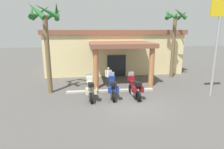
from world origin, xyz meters
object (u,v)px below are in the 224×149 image
(motorcycle_maroon, at_px, (135,88))
(roadside_sign, at_px, (218,32))
(palm_tree_roadside, at_px, (46,27))
(motorcycle_cream, at_px, (90,89))
(pedestrian, at_px, (108,75))
(motorcycle_blue, at_px, (113,88))
(palm_tree_near_portico, at_px, (174,28))
(motel_building, at_px, (112,50))

(motorcycle_maroon, relative_size, roadside_sign, 0.34)
(motorcycle_maroon, relative_size, palm_tree_roadside, 0.35)
(motorcycle_cream, bearing_deg, pedestrian, -32.34)
(motorcycle_blue, relative_size, roadside_sign, 0.34)
(pedestrian, bearing_deg, motorcycle_maroon, 37.09)
(pedestrian, xyz_separation_m, palm_tree_near_portico, (6.33, 2.44, 3.69))
(motorcycle_cream, height_order, palm_tree_near_portico, palm_tree_near_portico)
(motorcycle_cream, relative_size, roadside_sign, 0.34)
(motel_building, bearing_deg, roadside_sign, -59.54)
(roadside_sign, bearing_deg, motorcycle_cream, 178.51)
(palm_tree_roadside, xyz_separation_m, roadside_sign, (11.30, -1.90, -0.38))
(motorcycle_cream, relative_size, motorcycle_maroon, 1.00)
(palm_tree_roadside, bearing_deg, motorcycle_maroon, -16.05)
(pedestrian, relative_size, palm_tree_roadside, 0.25)
(motorcycle_maroon, relative_size, pedestrian, 1.37)
(motorcycle_blue, bearing_deg, pedestrian, 2.06)
(motorcycle_cream, bearing_deg, palm_tree_near_portico, -60.61)
(pedestrian, relative_size, palm_tree_near_portico, 0.25)
(motorcycle_blue, bearing_deg, motorcycle_maroon, -93.15)
(motorcycle_blue, xyz_separation_m, roadside_sign, (6.91, -0.32, 3.62))
(motorcycle_blue, distance_m, palm_tree_roadside, 6.15)
(motorcycle_cream, height_order, palm_tree_roadside, palm_tree_roadside)
(motel_building, bearing_deg, pedestrian, -100.54)
(motorcycle_cream, distance_m, palm_tree_near_portico, 10.12)
(motel_building, relative_size, motorcycle_blue, 6.49)
(palm_tree_roadside, height_order, palm_tree_near_portico, palm_tree_near_portico)
(motel_building, distance_m, motorcycle_cream, 9.73)
(motorcycle_maroon, height_order, palm_tree_roadside, palm_tree_roadside)
(motel_building, bearing_deg, palm_tree_near_portico, -39.38)
(motorcycle_blue, xyz_separation_m, motorcycle_maroon, (1.49, -0.12, 0.00))
(motorcycle_blue, distance_m, palm_tree_near_portico, 8.96)
(pedestrian, height_order, palm_tree_near_portico, palm_tree_near_portico)
(motorcycle_maroon, bearing_deg, motorcycle_cream, 83.91)
(palm_tree_roadside, bearing_deg, roadside_sign, -9.52)
(motel_building, distance_m, palm_tree_roadside, 9.64)
(motorcycle_blue, height_order, palm_tree_near_portico, palm_tree_near_portico)
(motorcycle_maroon, bearing_deg, motel_building, -3.06)
(motorcycle_cream, height_order, motorcycle_maroon, same)
(palm_tree_roadside, relative_size, palm_tree_near_portico, 0.98)
(roadside_sign, bearing_deg, motel_building, 121.75)
(motorcycle_maroon, bearing_deg, pedestrian, 23.31)
(motorcycle_cream, relative_size, pedestrian, 1.37)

